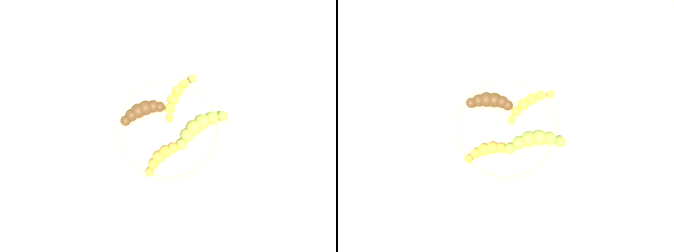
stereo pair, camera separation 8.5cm
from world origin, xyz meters
The scene contains 6 objects.
ground_plane centered at (0.00, 0.00, 0.00)m, with size 2.40×2.40×0.00m, color tan.
fruit_bowl centered at (0.00, 0.00, 0.01)m, with size 0.25×0.25×0.02m.
banana_overripe centered at (-0.06, -0.04, 0.04)m, with size 0.04×0.12×0.04m.
banana_spotted centered at (0.06, -0.04, 0.03)m, with size 0.05×0.11×0.03m.
banana_green centered at (0.03, 0.07, 0.04)m, with size 0.06×0.14×0.04m.
banana_yellow centered at (-0.06, 0.05, 0.03)m, with size 0.09×0.11×0.03m.
Camera 1 is at (0.17, -0.07, 0.87)m, focal length 38.14 mm.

